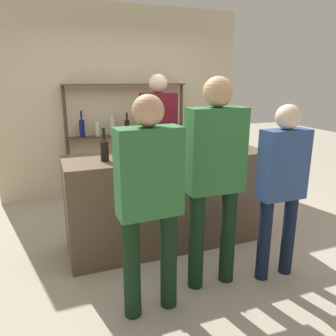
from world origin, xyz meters
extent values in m
plane|color=#B2A893|center=(0.00, 0.00, 0.00)|extent=(16.00, 16.00, 0.00)
cube|color=brown|center=(0.00, 0.00, 0.50)|extent=(2.12, 0.66, 1.01)
cube|color=beige|center=(0.00, 1.93, 1.40)|extent=(3.72, 0.12, 2.80)
cylinder|color=#4C3828|center=(-0.89, 1.75, 0.84)|extent=(0.05, 0.05, 1.69)
cylinder|color=#4C3828|center=(0.89, 1.75, 0.84)|extent=(0.05, 0.05, 1.69)
cube|color=#4C3828|center=(0.00, 1.75, 1.68)|extent=(1.83, 0.18, 0.02)
cube|color=#4C3828|center=(0.00, 1.75, 0.93)|extent=(1.83, 0.18, 0.02)
cylinder|color=#0F1956|center=(-0.67, 1.75, 1.06)|extent=(0.08, 0.08, 0.24)
cone|color=#0F1956|center=(-0.67, 1.75, 1.19)|extent=(0.08, 0.08, 0.04)
cylinder|color=#0F1956|center=(-0.67, 1.75, 1.26)|extent=(0.03, 0.03, 0.10)
cylinder|color=#232328|center=(-0.67, 1.75, 1.31)|extent=(0.03, 0.03, 0.01)
cylinder|color=silver|center=(-0.44, 1.75, 1.03)|extent=(0.07, 0.07, 0.19)
cone|color=silver|center=(-0.44, 1.75, 1.14)|extent=(0.07, 0.07, 0.03)
cylinder|color=silver|center=(-0.44, 1.75, 1.20)|extent=(0.03, 0.03, 0.08)
cylinder|color=gold|center=(-0.44, 1.75, 1.24)|extent=(0.03, 0.03, 0.01)
cylinder|color=silver|center=(-0.22, 1.75, 1.05)|extent=(0.08, 0.08, 0.23)
cone|color=silver|center=(-0.22, 1.75, 1.18)|extent=(0.08, 0.08, 0.04)
cylinder|color=silver|center=(-0.22, 1.75, 1.24)|extent=(0.03, 0.03, 0.08)
cylinder|color=gold|center=(-0.22, 1.75, 1.29)|extent=(0.03, 0.03, 0.01)
cylinder|color=black|center=(0.00, 1.75, 1.04)|extent=(0.08, 0.08, 0.21)
cone|color=black|center=(0.00, 1.75, 1.16)|extent=(0.08, 0.08, 0.03)
cylinder|color=black|center=(0.00, 1.75, 1.22)|extent=(0.03, 0.03, 0.08)
cylinder|color=black|center=(0.00, 1.75, 1.26)|extent=(0.03, 0.03, 0.01)
cylinder|color=brown|center=(0.22, 1.75, 1.05)|extent=(0.08, 0.08, 0.23)
cone|color=brown|center=(0.22, 1.75, 1.18)|extent=(0.08, 0.08, 0.04)
cylinder|color=brown|center=(0.22, 1.75, 1.24)|extent=(0.03, 0.03, 0.07)
cylinder|color=gold|center=(0.22, 1.75, 1.28)|extent=(0.03, 0.03, 0.01)
cylinder|color=black|center=(0.44, 1.75, 1.05)|extent=(0.07, 0.07, 0.22)
cone|color=black|center=(0.44, 1.75, 1.17)|extent=(0.07, 0.07, 0.03)
cylinder|color=black|center=(0.44, 1.75, 1.23)|extent=(0.03, 0.03, 0.08)
cylinder|color=black|center=(0.44, 1.75, 1.27)|extent=(0.03, 0.03, 0.01)
cylinder|color=silver|center=(0.67, 1.75, 1.05)|extent=(0.07, 0.07, 0.22)
cone|color=silver|center=(0.67, 1.75, 1.17)|extent=(0.07, 0.07, 0.03)
cylinder|color=silver|center=(0.67, 1.75, 1.23)|extent=(0.03, 0.03, 0.08)
cylinder|color=maroon|center=(0.67, 1.75, 1.28)|extent=(0.03, 0.03, 0.01)
cylinder|color=black|center=(0.30, 0.18, 1.10)|extent=(0.07, 0.07, 0.19)
cone|color=black|center=(0.30, 0.18, 1.21)|extent=(0.07, 0.07, 0.03)
cylinder|color=black|center=(0.30, 0.18, 1.26)|extent=(0.03, 0.03, 0.08)
cylinder|color=black|center=(0.30, 0.18, 1.31)|extent=(0.03, 0.03, 0.01)
cylinder|color=black|center=(-0.15, 0.01, 1.12)|extent=(0.08, 0.08, 0.23)
cone|color=black|center=(-0.15, 0.01, 1.26)|extent=(0.08, 0.08, 0.04)
cylinder|color=black|center=(-0.15, 0.01, 1.32)|extent=(0.03, 0.03, 0.08)
cylinder|color=#232328|center=(-0.15, 0.01, 1.36)|extent=(0.03, 0.03, 0.01)
cylinder|color=black|center=(0.77, 0.16, 1.13)|extent=(0.08, 0.08, 0.24)
cone|color=black|center=(0.77, 0.16, 1.26)|extent=(0.08, 0.08, 0.03)
cylinder|color=black|center=(0.77, 0.16, 1.33)|extent=(0.03, 0.03, 0.09)
cylinder|color=#232328|center=(0.77, 0.16, 1.38)|extent=(0.03, 0.03, 0.01)
cylinder|color=silver|center=(0.05, -0.05, 1.10)|extent=(0.09, 0.09, 0.18)
cone|color=silver|center=(0.05, -0.05, 1.21)|extent=(0.09, 0.09, 0.04)
cylinder|color=silver|center=(0.05, -0.05, 1.27)|extent=(0.03, 0.03, 0.08)
cylinder|color=gold|center=(0.05, -0.05, 1.31)|extent=(0.04, 0.04, 0.01)
cylinder|color=black|center=(-0.66, -0.06, 1.10)|extent=(0.08, 0.08, 0.19)
cone|color=black|center=(-0.66, -0.06, 1.21)|extent=(0.08, 0.08, 0.04)
cylinder|color=black|center=(-0.66, -0.06, 1.27)|extent=(0.03, 0.03, 0.08)
cylinder|color=black|center=(-0.66, -0.06, 1.32)|extent=(0.03, 0.03, 0.01)
cylinder|color=silver|center=(0.60, 0.04, 1.01)|extent=(0.06, 0.06, 0.00)
cylinder|color=silver|center=(0.60, 0.04, 1.05)|extent=(0.01, 0.01, 0.07)
cone|color=silver|center=(0.60, 0.04, 1.12)|extent=(0.08, 0.08, 0.07)
cylinder|color=#846647|center=(-0.43, 0.02, 1.10)|extent=(0.19, 0.19, 0.20)
cylinder|color=#846647|center=(-0.43, 0.02, 1.21)|extent=(0.20, 0.20, 0.01)
cylinder|color=black|center=(0.24, -0.85, 0.43)|extent=(0.13, 0.13, 0.86)
cylinder|color=black|center=(-0.06, -0.83, 0.43)|extent=(0.13, 0.13, 0.86)
cube|color=#2D6B38|center=(0.09, -0.84, 1.21)|extent=(0.48, 0.23, 0.68)
sphere|color=tan|center=(0.09, -0.84, 1.67)|extent=(0.23, 0.23, 0.23)
cylinder|color=black|center=(-0.37, -0.98, 0.40)|extent=(0.13, 0.13, 0.81)
cylinder|color=black|center=(-0.67, -0.99, 0.40)|extent=(0.13, 0.13, 0.81)
cube|color=#2D6B38|center=(-0.52, -0.99, 1.13)|extent=(0.47, 0.22, 0.64)
sphere|color=tan|center=(-0.52, -0.99, 1.56)|extent=(0.22, 0.22, 0.22)
cylinder|color=black|center=(0.09, 1.02, 0.44)|extent=(0.14, 0.14, 0.88)
cylinder|color=black|center=(0.39, 0.96, 0.44)|extent=(0.14, 0.14, 0.88)
cube|color=maroon|center=(0.24, 0.99, 1.23)|extent=(0.51, 0.30, 0.70)
sphere|color=beige|center=(0.24, 0.99, 1.70)|extent=(0.24, 0.24, 0.24)
cylinder|color=#121C33|center=(0.82, -0.94, 0.38)|extent=(0.11, 0.11, 0.76)
cylinder|color=#121C33|center=(0.56, -0.94, 0.38)|extent=(0.11, 0.11, 0.76)
cube|color=navy|center=(0.69, -0.94, 1.06)|extent=(0.41, 0.18, 0.60)
sphere|color=beige|center=(0.69, -0.94, 1.46)|extent=(0.21, 0.21, 0.21)
camera|label=1|loc=(-1.17, -3.10, 1.77)|focal=35.00mm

